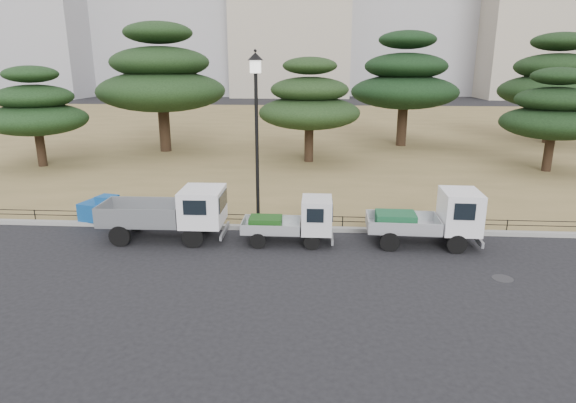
# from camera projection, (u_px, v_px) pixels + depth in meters

# --- Properties ---
(ground) EXTENTS (220.00, 220.00, 0.00)m
(ground) POSITION_uv_depth(u_px,v_px,m) (284.00, 257.00, 15.59)
(ground) COLOR black
(lawn) EXTENTS (120.00, 56.00, 0.15)m
(lawn) POSITION_uv_depth(u_px,v_px,m) (310.00, 130.00, 44.92)
(lawn) COLOR olive
(lawn) RESTS_ON ground
(curb) EXTENTS (120.00, 0.25, 0.16)m
(curb) POSITION_uv_depth(u_px,v_px,m) (289.00, 228.00, 18.06)
(curb) COLOR gray
(curb) RESTS_ON ground
(truck_large) EXTENTS (4.33, 1.81, 1.87)m
(truck_large) POSITION_uv_depth(u_px,v_px,m) (171.00, 211.00, 16.90)
(truck_large) COLOR black
(truck_large) RESTS_ON ground
(truck_kei_front) EXTENTS (3.09, 1.36, 1.63)m
(truck_kei_front) POSITION_uv_depth(u_px,v_px,m) (295.00, 221.00, 16.57)
(truck_kei_front) COLOR black
(truck_kei_front) RESTS_ON ground
(truck_kei_rear) EXTENTS (3.74, 1.70, 1.94)m
(truck_kei_rear) POSITION_uv_depth(u_px,v_px,m) (431.00, 218.00, 16.38)
(truck_kei_rear) COLOR black
(truck_kei_rear) RESTS_ON ground
(street_lamp) EXTENTS (0.56, 0.56, 6.27)m
(street_lamp) POSITION_uv_depth(u_px,v_px,m) (256.00, 111.00, 17.25)
(street_lamp) COLOR black
(street_lamp) RESTS_ON lawn
(pipe_fence) EXTENTS (38.00, 0.04, 0.40)m
(pipe_fence) POSITION_uv_depth(u_px,v_px,m) (289.00, 218.00, 18.11)
(pipe_fence) COLOR black
(pipe_fence) RESTS_ON lawn
(tarp_pile) EXTENTS (1.73, 1.44, 1.01)m
(tarp_pile) POSITION_uv_depth(u_px,v_px,m) (103.00, 210.00, 18.75)
(tarp_pile) COLOR #134E96
(tarp_pile) RESTS_ON lawn
(manhole) EXTENTS (0.60, 0.60, 0.01)m
(manhole) POSITION_uv_depth(u_px,v_px,m) (503.00, 279.00, 14.00)
(manhole) COLOR #2D2D30
(manhole) RESTS_ON ground
(pine_west_far) EXTENTS (5.76, 5.76, 5.82)m
(pine_west_far) POSITION_uv_depth(u_px,v_px,m) (35.00, 109.00, 27.92)
(pine_west_far) COLOR black
(pine_west_far) RESTS_ON lawn
(pine_west_near) EXTENTS (8.61, 8.61, 8.61)m
(pine_west_near) POSITION_uv_depth(u_px,v_px,m) (161.00, 78.00, 32.48)
(pine_west_near) COLOR black
(pine_west_near) RESTS_ON lawn
(pine_center_left) EXTENTS (6.21, 6.21, 6.31)m
(pine_center_left) POSITION_uv_depth(u_px,v_px,m) (309.00, 102.00, 29.19)
(pine_center_left) COLOR black
(pine_center_left) RESTS_ON lawn
(pine_center_right) EXTENTS (7.73, 7.73, 8.20)m
(pine_center_right) POSITION_uv_depth(u_px,v_px,m) (405.00, 80.00, 34.82)
(pine_center_right) COLOR black
(pine_center_right) RESTS_ON lawn
(pine_east_near) EXTENTS (5.68, 5.68, 5.73)m
(pine_east_near) POSITION_uv_depth(u_px,v_px,m) (554.00, 112.00, 26.59)
(pine_east_near) COLOR black
(pine_east_near) RESTS_ON lawn
(pine_east_far) EXTENTS (8.13, 8.13, 8.17)m
(pine_east_far) POSITION_uv_depth(u_px,v_px,m) (556.00, 80.00, 36.14)
(pine_east_far) COLOR black
(pine_east_far) RESTS_ON lawn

